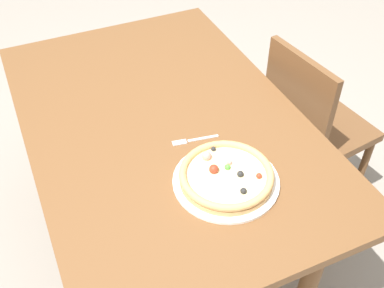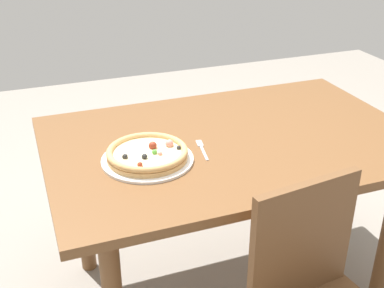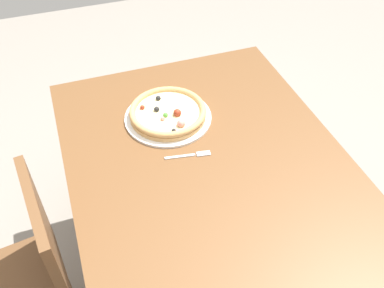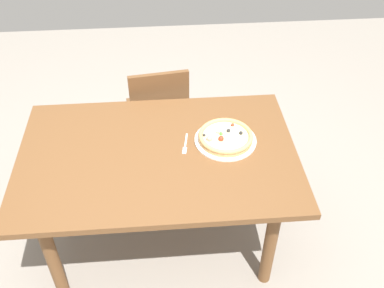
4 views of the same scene
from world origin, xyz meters
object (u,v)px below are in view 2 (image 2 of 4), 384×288
dining_table (232,159)px  pizza (147,153)px  fork (202,148)px  plate (148,160)px

dining_table → pizza: bearing=-169.7°
pizza → fork: size_ratio=1.80×
pizza → dining_table: bearing=10.3°
plate → pizza: bearing=3.0°
plate → pizza: size_ratio=1.14×
pizza → fork: (0.22, 0.02, -0.03)m
plate → fork: (0.22, 0.02, -0.00)m
plate → fork: size_ratio=2.05×
pizza → plate: bearing=-177.0°
dining_table → fork: 0.19m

